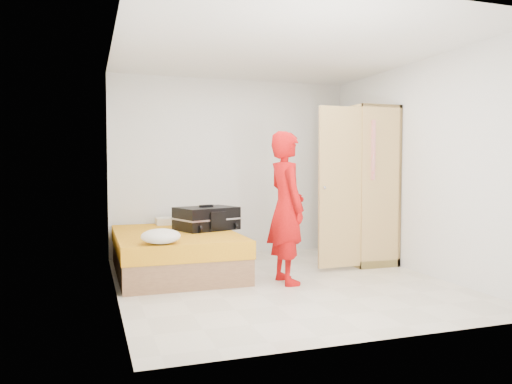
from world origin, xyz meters
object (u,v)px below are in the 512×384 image
object	(u,v)px
round_cushion	(161,236)
person	(286,208)
wardrobe	(356,189)
suitcase	(207,218)
bed	(175,252)

from	to	relation	value
round_cushion	person	bearing A→B (deg)	-2.95
wardrobe	suitcase	xyz separation A→B (m)	(-2.07, 0.17, -0.36)
suitcase	round_cushion	distance (m)	1.23
wardrobe	suitcase	size ratio (longest dim) A/B	2.40
bed	wardrobe	size ratio (longest dim) A/B	0.96
bed	round_cushion	size ratio (longest dim) A/B	4.84
bed	suitcase	xyz separation A→B (m)	(0.43, 0.13, 0.39)
suitcase	round_cushion	xyz separation A→B (m)	(-0.72, -1.00, -0.06)
person	round_cushion	world-z (taller)	person
bed	suitcase	bearing A→B (deg)	17.52
wardrobe	person	bearing A→B (deg)	-147.46
bed	person	size ratio (longest dim) A/B	1.19
wardrobe	round_cushion	xyz separation A→B (m)	(-2.80, -0.83, -0.42)
bed	round_cushion	bearing A→B (deg)	-108.81
round_cushion	suitcase	bearing A→B (deg)	54.20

